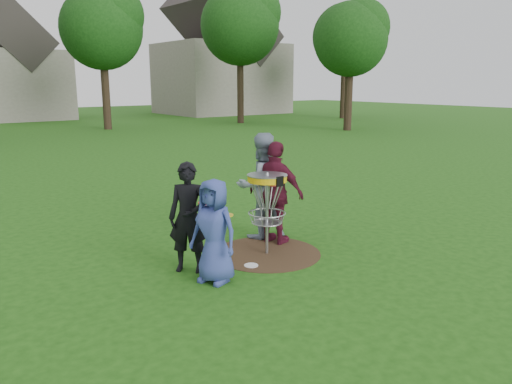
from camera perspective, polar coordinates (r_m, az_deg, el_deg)
ground at (r=8.41m, az=1.24°, el=-7.03°), size 100.00×100.00×0.00m
dirt_patch at (r=8.41m, az=1.24°, el=-7.00°), size 1.80×1.80×0.01m
player_blue at (r=7.08m, az=-4.82°, el=-4.47°), size 0.73×0.86×1.50m
player_black at (r=7.49m, az=-7.70°, el=-2.92°), size 0.72×0.71×1.67m
player_grey at (r=9.04m, az=0.59°, el=0.71°), size 1.05×0.88×1.92m
player_maroon at (r=8.71m, az=2.30°, el=-0.13°), size 0.77×1.15×1.81m
disc_on_grass at (r=7.85m, az=-0.56°, el=-8.41°), size 0.22×0.22×0.02m
disc_golf_basket at (r=8.12m, az=1.28°, el=-0.24°), size 0.66×0.67×1.38m
held_discs at (r=7.97m, az=-1.47°, el=-0.20°), size 1.69×1.16×0.28m
tree_row at (r=27.62m, az=-26.97°, el=18.32°), size 51.20×17.42×9.90m
house_row at (r=40.48m, az=-23.78°, el=13.41°), size 44.50×10.65×11.62m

